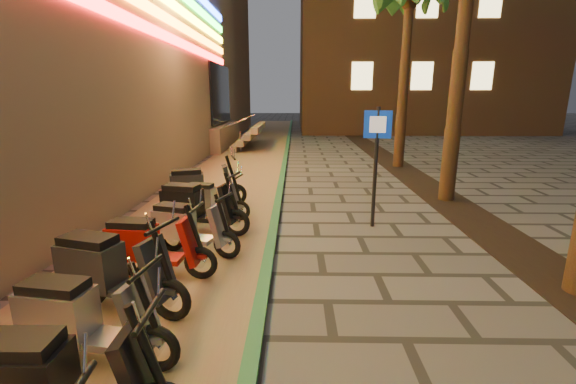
{
  "coord_description": "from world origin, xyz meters",
  "views": [
    {
      "loc": [
        -0.45,
        -3.06,
        2.73
      ],
      "look_at": [
        -0.57,
        3.02,
        1.2
      ],
      "focal_mm": 24.0,
      "sensor_mm": 36.0,
      "label": 1
    }
  ],
  "objects_px": {
    "pedestrian_sign": "(376,151)",
    "scooter_5": "(81,319)",
    "scooter_11": "(199,186)",
    "scooter_10": "(210,199)",
    "scooter_4": "(54,384)",
    "scooter_6": "(109,270)",
    "scooter_8": "(187,227)",
    "scooter_7": "(149,245)",
    "scooter_9": "(195,206)"
  },
  "relations": [
    {
      "from": "pedestrian_sign",
      "to": "scooter_5",
      "type": "distance_m",
      "value": 5.96
    },
    {
      "from": "scooter_5",
      "to": "scooter_11",
      "type": "distance_m",
      "value": 5.68
    },
    {
      "from": "pedestrian_sign",
      "to": "scooter_6",
      "type": "xyz_separation_m",
      "value": [
        -4.03,
        -3.39,
        -1.07
      ]
    },
    {
      "from": "scooter_6",
      "to": "scooter_10",
      "type": "xyz_separation_m",
      "value": [
        0.46,
        3.87,
        -0.11
      ]
    },
    {
      "from": "pedestrian_sign",
      "to": "scooter_6",
      "type": "distance_m",
      "value": 5.38
    },
    {
      "from": "pedestrian_sign",
      "to": "scooter_11",
      "type": "distance_m",
      "value": 4.34
    },
    {
      "from": "scooter_6",
      "to": "scooter_8",
      "type": "height_order",
      "value": "scooter_6"
    },
    {
      "from": "pedestrian_sign",
      "to": "scooter_11",
      "type": "xyz_separation_m",
      "value": [
        -4.01,
        1.26,
        -1.06
      ]
    },
    {
      "from": "scooter_5",
      "to": "scooter_10",
      "type": "xyz_separation_m",
      "value": [
        0.26,
        4.9,
        -0.06
      ]
    },
    {
      "from": "scooter_5",
      "to": "scooter_7",
      "type": "distance_m",
      "value": 1.99
    },
    {
      "from": "scooter_8",
      "to": "scooter_11",
      "type": "height_order",
      "value": "scooter_11"
    },
    {
      "from": "scooter_5",
      "to": "scooter_7",
      "type": "xyz_separation_m",
      "value": [
        -0.04,
        1.99,
        -0.0
      ]
    },
    {
      "from": "scooter_7",
      "to": "scooter_9",
      "type": "relative_size",
      "value": 0.91
    },
    {
      "from": "scooter_5",
      "to": "pedestrian_sign",
      "type": "bearing_deg",
      "value": 57.5
    },
    {
      "from": "scooter_5",
      "to": "scooter_7",
      "type": "bearing_deg",
      "value": 99.57
    },
    {
      "from": "scooter_8",
      "to": "scooter_11",
      "type": "xyz_separation_m",
      "value": [
        -0.46,
        2.78,
        0.07
      ]
    },
    {
      "from": "scooter_6",
      "to": "scooter_10",
      "type": "relative_size",
      "value": 1.23
    },
    {
      "from": "scooter_5",
      "to": "scooter_9",
      "type": "distance_m",
      "value": 3.96
    },
    {
      "from": "scooter_5",
      "to": "scooter_11",
      "type": "xyz_separation_m",
      "value": [
        -0.17,
        5.68,
        0.05
      ]
    },
    {
      "from": "scooter_5",
      "to": "scooter_6",
      "type": "distance_m",
      "value": 1.05
    },
    {
      "from": "scooter_6",
      "to": "scooter_8",
      "type": "xyz_separation_m",
      "value": [
        0.48,
        1.87,
        -0.07
      ]
    },
    {
      "from": "scooter_6",
      "to": "pedestrian_sign",
      "type": "bearing_deg",
      "value": 55.65
    },
    {
      "from": "scooter_6",
      "to": "scooter_9",
      "type": "distance_m",
      "value": 2.95
    },
    {
      "from": "scooter_6",
      "to": "scooter_9",
      "type": "relative_size",
      "value": 1.0
    },
    {
      "from": "scooter_10",
      "to": "scooter_5",
      "type": "bearing_deg",
      "value": -82.04
    },
    {
      "from": "pedestrian_sign",
      "to": "scooter_10",
      "type": "distance_m",
      "value": 3.8
    },
    {
      "from": "scooter_8",
      "to": "scooter_4",
      "type": "bearing_deg",
      "value": -73.27
    },
    {
      "from": "pedestrian_sign",
      "to": "scooter_5",
      "type": "bearing_deg",
      "value": -121.58
    },
    {
      "from": "scooter_7",
      "to": "scooter_9",
      "type": "bearing_deg",
      "value": 89.06
    },
    {
      "from": "scooter_7",
      "to": "scooter_10",
      "type": "xyz_separation_m",
      "value": [
        0.3,
        2.91,
        -0.06
      ]
    },
    {
      "from": "scooter_9",
      "to": "scooter_11",
      "type": "bearing_deg",
      "value": 114.11
    },
    {
      "from": "pedestrian_sign",
      "to": "scooter_5",
      "type": "height_order",
      "value": "pedestrian_sign"
    },
    {
      "from": "scooter_10",
      "to": "pedestrian_sign",
      "type": "bearing_deg",
      "value": 3.42
    },
    {
      "from": "scooter_6",
      "to": "scooter_11",
      "type": "distance_m",
      "value": 4.65
    },
    {
      "from": "scooter_7",
      "to": "scooter_8",
      "type": "xyz_separation_m",
      "value": [
        0.32,
        0.91,
        -0.02
      ]
    },
    {
      "from": "scooter_10",
      "to": "scooter_11",
      "type": "relative_size",
      "value": 0.81
    },
    {
      "from": "scooter_4",
      "to": "scooter_5",
      "type": "distance_m",
      "value": 0.98
    },
    {
      "from": "scooter_8",
      "to": "scooter_10",
      "type": "distance_m",
      "value": 2.01
    },
    {
      "from": "scooter_6",
      "to": "scooter_8",
      "type": "relative_size",
      "value": 1.14
    },
    {
      "from": "scooter_10",
      "to": "scooter_11",
      "type": "bearing_deg",
      "value": 130.41
    },
    {
      "from": "pedestrian_sign",
      "to": "scooter_10",
      "type": "height_order",
      "value": "pedestrian_sign"
    },
    {
      "from": "scooter_4",
      "to": "scooter_6",
      "type": "relative_size",
      "value": 0.95
    },
    {
      "from": "scooter_11",
      "to": "scooter_10",
      "type": "bearing_deg",
      "value": -76.7
    },
    {
      "from": "scooter_4",
      "to": "scooter_5",
      "type": "xyz_separation_m",
      "value": [
        -0.3,
        0.93,
        -0.02
      ]
    },
    {
      "from": "scooter_7",
      "to": "scooter_8",
      "type": "bearing_deg",
      "value": 75.45
    },
    {
      "from": "scooter_8",
      "to": "scooter_9",
      "type": "bearing_deg",
      "value": 112.74
    },
    {
      "from": "scooter_11",
      "to": "scooter_5",
      "type": "bearing_deg",
      "value": -104.32
    },
    {
      "from": "scooter_7",
      "to": "scooter_9",
      "type": "distance_m",
      "value": 1.98
    },
    {
      "from": "scooter_5",
      "to": "scooter_10",
      "type": "height_order",
      "value": "scooter_5"
    },
    {
      "from": "scooter_4",
      "to": "scooter_8",
      "type": "distance_m",
      "value": 3.82
    }
  ]
}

